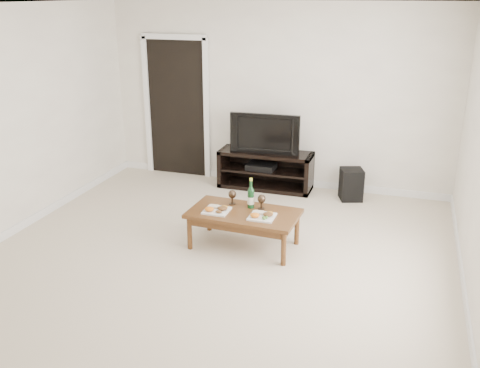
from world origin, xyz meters
name	(u,v)px	position (x,y,z in m)	size (l,w,h in m)	color
floor	(209,267)	(0.00, 0.00, 0.00)	(5.50, 5.50, 0.00)	beige
back_wall	(277,96)	(0.00, 2.77, 1.30)	(5.00, 0.04, 2.60)	white
ceiling	(203,2)	(0.00, 0.00, 2.62)	(5.00, 5.50, 0.04)	white
doorway	(177,109)	(-1.55, 2.73, 1.02)	(0.90, 0.02, 2.05)	black
media_console	(265,170)	(-0.08, 2.50, 0.28)	(1.34, 0.45, 0.55)	black
television	(266,132)	(-0.08, 2.50, 0.84)	(0.99, 0.13, 0.57)	black
av_receiver	(261,166)	(-0.14, 2.48, 0.33)	(0.40, 0.30, 0.08)	black
subwoofer	(351,184)	(1.16, 2.42, 0.22)	(0.29, 0.29, 0.43)	black
coffee_table	(244,229)	(0.20, 0.58, 0.21)	(1.20, 0.66, 0.42)	#563318
plate_left	(217,209)	(-0.09, 0.50, 0.45)	(0.27, 0.27, 0.07)	white
plate_right	(262,215)	(0.43, 0.49, 0.45)	(0.27, 0.27, 0.07)	white
wine_bottle	(251,193)	(0.24, 0.72, 0.59)	(0.07, 0.07, 0.35)	#0F3918
goblet_left	(232,197)	(0.01, 0.75, 0.51)	(0.09, 0.09, 0.17)	#382A1F
goblet_right	(261,202)	(0.36, 0.72, 0.51)	(0.09, 0.09, 0.17)	#382A1F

